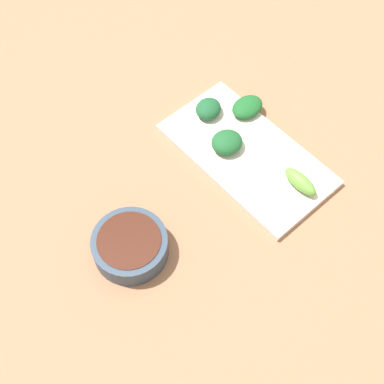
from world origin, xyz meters
TOP-DOWN VIEW (x-y plane):
  - tabletop at (0.00, 0.00)m, footprint 2.10×2.10m
  - sauce_bowl at (-0.17, -0.03)m, footprint 0.12×0.12m
  - serving_plate at (0.10, -0.02)m, footprint 0.16×0.31m
  - broccoli_stalk_0 at (0.12, -0.13)m, footprint 0.03×0.07m
  - broccoli_leafy_1 at (0.11, 0.09)m, footprint 0.06×0.06m
  - broccoli_leafy_2 at (0.08, 0.01)m, footprint 0.06×0.06m
  - broccoli_leafy_3 at (0.17, 0.05)m, footprint 0.06×0.05m

SIDE VIEW (x-z plane):
  - tabletop at x=0.00m, z-range 0.00..0.02m
  - serving_plate at x=0.10m, z-range 0.02..0.03m
  - sauce_bowl at x=-0.17m, z-range 0.02..0.06m
  - broccoli_leafy_3 at x=0.17m, z-range 0.03..0.05m
  - broccoli_stalk_0 at x=0.12m, z-range 0.03..0.06m
  - broccoli_leafy_1 at x=0.11m, z-range 0.03..0.06m
  - broccoli_leafy_2 at x=0.08m, z-range 0.03..0.06m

